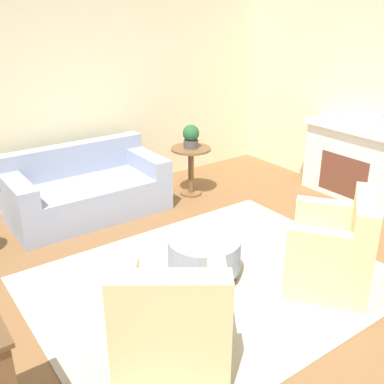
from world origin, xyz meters
name	(u,v)px	position (x,y,z in m)	size (l,w,h in m)	color
ground_plane	(212,283)	(0.00, 0.00, 0.00)	(16.00, 16.00, 0.00)	brown
wall_back	(81,96)	(0.00, 2.92, 1.40)	(9.73, 0.12, 2.80)	beige
rug	(212,282)	(0.00, 0.00, 0.01)	(3.35, 2.60, 0.01)	#B2A893
couch	(86,191)	(-0.33, 2.23, 0.32)	(1.96, 0.99, 0.86)	#8E99B2
armchair_left	(172,326)	(-0.93, -0.69, 0.37)	(1.09, 1.08, 0.94)	beige
armchair_right	(334,251)	(0.93, -0.69, 0.37)	(1.09, 1.08, 0.94)	beige
ottoman_table	(204,253)	(-0.01, 0.12, 0.29)	(0.72, 0.72, 0.43)	#8E99B2
side_table	(191,163)	(1.15, 1.97, 0.48)	(0.56, 0.56, 0.70)	brown
fireplace	(352,161)	(2.90, 0.56, 0.54)	(0.44, 1.49, 1.02)	white
vase_mantel_near	(334,115)	(2.88, 0.94, 1.12)	(0.18, 0.18, 0.24)	silver
vase_mantel_far	(384,126)	(2.88, 0.18, 1.12)	(0.18, 0.18, 0.25)	silver
potted_plant_on_side_table	(191,136)	(1.15, 1.97, 0.86)	(0.23, 0.23, 0.33)	#4C4742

